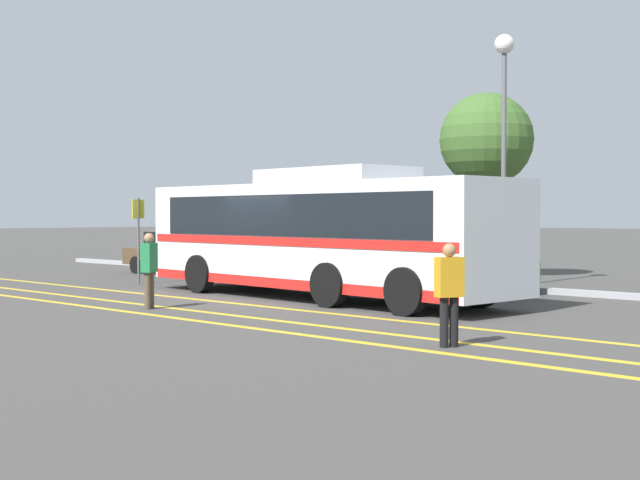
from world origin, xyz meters
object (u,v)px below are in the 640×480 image
object	(u,v)px
transit_bus	(320,233)
parked_car_1	(284,260)
street_lamp	(504,99)
pedestrian_0	(449,289)
tree_0	(486,140)
pedestrian_1	(149,266)
bus_stop_sign	(138,230)
parked_car_0	(178,253)
parked_car_2	(451,266)

from	to	relation	value
transit_bus	parked_car_1	xyz separation A→B (m)	(-4.73, 3.31, -0.94)
transit_bus	street_lamp	size ratio (longest dim) A/B	1.59
pedestrian_0	tree_0	xyz separation A→B (m)	(-7.91, 13.13, 3.54)
transit_bus	pedestrian_1	bearing A→B (deg)	169.65
street_lamp	tree_0	xyz separation A→B (m)	(-2.36, 2.73, -0.86)
bus_stop_sign	tree_0	bearing A→B (deg)	-30.52
bus_stop_sign	street_lamp	distance (m)	11.30
parked_car_0	parked_car_1	xyz separation A→B (m)	(5.11, 0.15, -0.05)
pedestrian_0	tree_0	world-z (taller)	tree_0
parked_car_0	street_lamp	size ratio (longest dim) A/B	0.61
pedestrian_0	tree_0	size ratio (longest dim) A/B	0.27
bus_stop_sign	parked_car_2	bearing A→B (deg)	-60.73
pedestrian_0	pedestrian_1	size ratio (longest dim) A/B	0.97
transit_bus	parked_car_1	size ratio (longest dim) A/B	2.76
bus_stop_sign	street_lamp	world-z (taller)	street_lamp
parked_car_2	pedestrian_1	size ratio (longest dim) A/B	2.59
parked_car_0	parked_car_2	size ratio (longest dim) A/B	1.02
parked_car_2	bus_stop_sign	bearing A→B (deg)	-61.74
parked_car_0	tree_0	world-z (taller)	tree_0
parked_car_2	tree_0	distance (m)	6.70
tree_0	transit_bus	bearing A→B (deg)	-83.67
street_lamp	tree_0	bearing A→B (deg)	130.88
parked_car_1	parked_car_2	distance (m)	6.01
transit_bus	street_lamp	xyz separation A→B (m)	(1.39, 6.03, 3.70)
parked_car_1	street_lamp	world-z (taller)	street_lamp
pedestrian_0	street_lamp	world-z (taller)	street_lamp
parked_car_1	pedestrian_0	bearing A→B (deg)	-127.92
transit_bus	parked_car_0	distance (m)	10.37
parked_car_1	parked_car_0	bearing A→B (deg)	87.09
pedestrian_1	bus_stop_sign	xyz separation A→B (m)	(-6.10, 3.96, 0.67)
parked_car_0	parked_car_1	distance (m)	5.11
bus_stop_sign	tree_0	size ratio (longest dim) A/B	0.43
parked_car_1	tree_0	world-z (taller)	tree_0
parked_car_0	tree_0	distance (m)	11.12
bus_stop_sign	tree_0	xyz separation A→B (m)	(6.22, 9.08, 2.84)
pedestrian_0	street_lamp	bearing A→B (deg)	53.87
street_lamp	tree_0	size ratio (longest dim) A/B	1.19
parked_car_1	street_lamp	distance (m)	8.14
parked_car_2	parked_car_1	bearing A→B (deg)	-83.47
parked_car_0	transit_bus	bearing A→B (deg)	72.37
pedestrian_1	street_lamp	xyz separation A→B (m)	(2.47, 10.31, 4.37)
transit_bus	parked_car_0	bearing A→B (deg)	76.02
parked_car_1	pedestrian_1	world-z (taller)	pedestrian_1
parked_car_0	bus_stop_sign	distance (m)	4.46
transit_bus	parked_car_2	bearing A→B (deg)	-15.08
parked_car_0	parked_car_1	size ratio (longest dim) A/B	1.07
parked_car_0	pedestrian_0	world-z (taller)	pedestrian_0
parked_car_2	bus_stop_sign	world-z (taller)	bus_stop_sign
parked_car_2	pedestrian_1	bearing A→B (deg)	-13.58
parked_car_0	pedestrian_0	distance (m)	18.38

